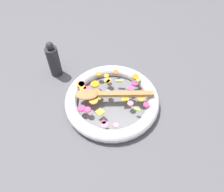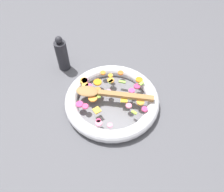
{
  "view_description": "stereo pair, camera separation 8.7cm",
  "coord_description": "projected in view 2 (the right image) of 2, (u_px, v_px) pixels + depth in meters",
  "views": [
    {
      "loc": [
        0.07,
        -0.54,
        0.73
      ],
      "look_at": [
        0.0,
        0.0,
        0.05
      ],
      "focal_mm": 35.0,
      "sensor_mm": 36.0,
      "label": 1
    },
    {
      "loc": [
        0.15,
        -0.52,
        0.73
      ],
      "look_at": [
        0.0,
        0.0,
        0.05
      ],
      "focal_mm": 35.0,
      "sensor_mm": 36.0,
      "label": 2
    }
  ],
  "objects": [
    {
      "name": "ground_plane",
      "position": [
        112.0,
        103.0,
        0.91
      ],
      "size": [
        4.0,
        4.0,
        0.0
      ],
      "primitive_type": "plane",
      "color": "#4C4C51"
    },
    {
      "name": "pepper_mill",
      "position": [
        62.0,
        55.0,
        0.99
      ],
      "size": [
        0.05,
        0.05,
        0.18
      ],
      "color": "#232328",
      "rests_on": "ground_plane"
    },
    {
      "name": "wooden_spoon",
      "position": [
        106.0,
        93.0,
        0.87
      ],
      "size": [
        0.31,
        0.08,
        0.01
      ],
      "color": "olive",
      "rests_on": "chopped_vegetables"
    },
    {
      "name": "skillet",
      "position": [
        112.0,
        100.0,
        0.9
      ],
      "size": [
        0.39,
        0.39,
        0.05
      ],
      "color": "slate",
      "rests_on": "ground_plane"
    },
    {
      "name": "chopped_vegetables",
      "position": [
        108.0,
        92.0,
        0.88
      ],
      "size": [
        0.31,
        0.3,
        0.01
      ],
      "color": "orange",
      "rests_on": "skillet"
    }
  ]
}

